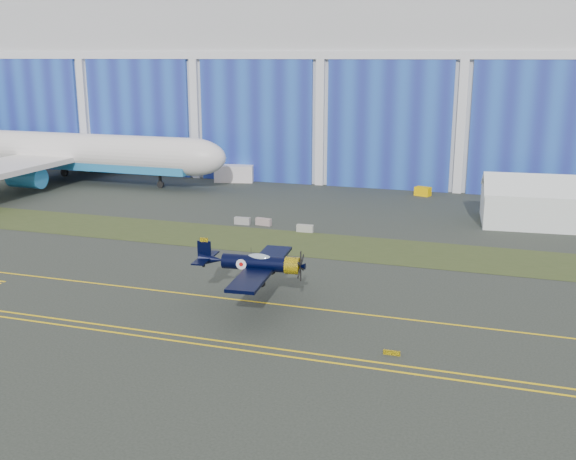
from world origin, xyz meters
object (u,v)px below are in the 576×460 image
(jetliner, at_px, (57,112))
(tug, at_px, (423,191))
(tent, at_px, (539,199))
(warbird, at_px, (255,263))
(shipping_container, at_px, (234,174))

(jetliner, bearing_deg, tug, 6.78)
(tent, distance_m, tug, 20.97)
(tent, bearing_deg, warbird, -126.31)
(warbird, xyz_separation_m, shipping_container, (-23.85, 53.63, -2.48))
(shipping_container, relative_size, tug, 2.83)
(jetliner, distance_m, shipping_container, 30.67)
(tent, xyz_separation_m, shipping_container, (-47.42, 15.57, -1.80))
(jetliner, distance_m, tug, 60.54)
(warbird, xyz_separation_m, tent, (23.57, 38.07, -0.67))
(tent, height_order, shipping_container, tent)
(warbird, relative_size, jetliner, 0.20)
(warbird, distance_m, shipping_container, 58.75)
(jetliner, height_order, shipping_container, jetliner)
(warbird, distance_m, tent, 44.78)
(tent, bearing_deg, jetliner, 170.09)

